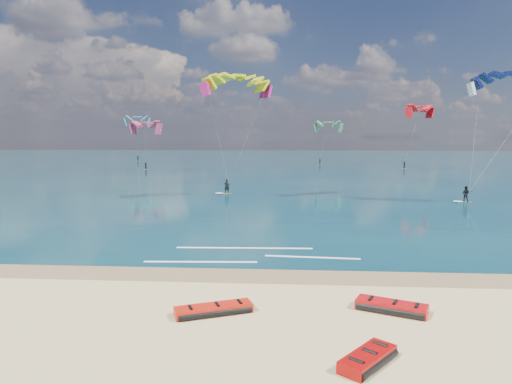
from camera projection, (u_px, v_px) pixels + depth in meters
ground at (256, 188)px, 58.12m from camera, size 320.00×320.00×0.00m
wet_sand_strip at (202, 274)px, 21.47m from camera, size 320.00×2.40×0.01m
sea at (272, 161)px, 121.51m from camera, size 320.00×200.00×0.04m
packed_kite_left at (214, 314)px, 16.68m from camera, size 3.21×2.16×0.39m
packed_kite_mid at (391, 312)px, 16.89m from camera, size 3.01×2.19×0.44m
packed_kite_right at (368, 365)px, 12.96m from camera, size 2.31×2.49×0.41m
kitesurfer_main at (232, 130)px, 47.97m from camera, size 7.93×8.76×13.80m
kitesurfer_far at (490, 127)px, 43.06m from camera, size 8.47×4.05×13.58m
shoreline_foam at (249, 254)px, 24.96m from camera, size 11.27×3.64×0.01m
distant_kites at (257, 142)px, 98.52m from camera, size 69.46×32.94×12.30m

